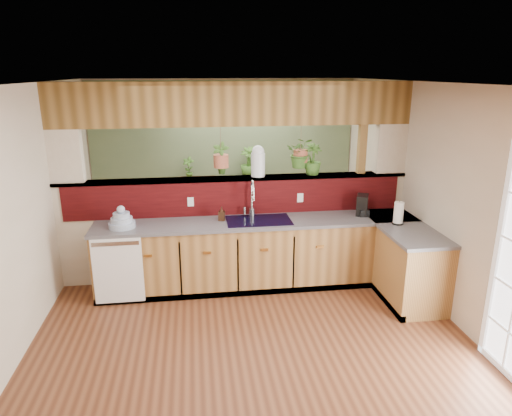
{
  "coord_description": "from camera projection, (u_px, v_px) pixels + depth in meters",
  "views": [
    {
      "loc": [
        -0.54,
        -4.47,
        2.73
      ],
      "look_at": [
        0.18,
        0.7,
        1.15
      ],
      "focal_mm": 32.0,
      "sensor_mm": 36.0,
      "label": 1
    }
  ],
  "objects": [
    {
      "name": "ground",
      "position": [
        249.0,
        325.0,
        5.1
      ],
      "size": [
        4.6,
        7.0,
        0.01
      ],
      "primitive_type": "cube",
      "color": "#59301B",
      "rests_on": "ground"
    },
    {
      "name": "ceiling",
      "position": [
        248.0,
        84.0,
        4.35
      ],
      "size": [
        4.6,
        7.0,
        0.01
      ],
      "primitive_type": "cube",
      "color": "brown",
      "rests_on": "ground"
    },
    {
      "name": "wall_back",
      "position": [
        224.0,
        155.0,
        8.04
      ],
      "size": [
        4.6,
        0.02,
        2.6
      ],
      "primitive_type": "cube",
      "color": "beige",
      "rests_on": "ground"
    },
    {
      "name": "wall_left",
      "position": [
        13.0,
        224.0,
        4.42
      ],
      "size": [
        0.02,
        7.0,
        2.6
      ],
      "primitive_type": "cube",
      "color": "beige",
      "rests_on": "ground"
    },
    {
      "name": "wall_right",
      "position": [
        455.0,
        206.0,
        5.02
      ],
      "size": [
        0.02,
        7.0,
        2.6
      ],
      "primitive_type": "cube",
      "color": "beige",
      "rests_on": "ground"
    },
    {
      "name": "pass_through_partition",
      "position": [
        238.0,
        192.0,
        6.03
      ],
      "size": [
        4.6,
        0.21,
        2.6
      ],
      "color": "beige",
      "rests_on": "ground"
    },
    {
      "name": "pass_through_ledge",
      "position": [
        236.0,
        178.0,
        5.98
      ],
      "size": [
        4.6,
        0.21,
        0.04
      ],
      "primitive_type": "cube",
      "color": "brown",
      "rests_on": "ground"
    },
    {
      "name": "header_beam",
      "position": [
        235.0,
        104.0,
        5.7
      ],
      "size": [
        4.6,
        0.15,
        0.55
      ],
      "primitive_type": "cube",
      "color": "brown",
      "rests_on": "ground"
    },
    {
      "name": "sage_backwall",
      "position": [
        224.0,
        155.0,
        8.02
      ],
      "size": [
        4.55,
        0.02,
        2.55
      ],
      "primitive_type": "cube",
      "color": "#5C724D",
      "rests_on": "ground"
    },
    {
      "name": "countertop",
      "position": [
        305.0,
        254.0,
        5.9
      ],
      "size": [
        4.14,
        1.52,
        0.9
      ],
      "color": "brown",
      "rests_on": "ground"
    },
    {
      "name": "dishwasher",
      "position": [
        118.0,
        270.0,
        5.4
      ],
      "size": [
        0.58,
        0.03,
        0.82
      ],
      "color": "white",
      "rests_on": "ground"
    },
    {
      "name": "navy_sink",
      "position": [
        259.0,
        226.0,
        5.82
      ],
      "size": [
        0.82,
        0.5,
        0.18
      ],
      "color": "black",
      "rests_on": "countertop"
    },
    {
      "name": "faucet",
      "position": [
        252.0,
        197.0,
        5.85
      ],
      "size": [
        0.22,
        0.22,
        0.5
      ],
      "color": "#B7B7B2",
      "rests_on": "countertop"
    },
    {
      "name": "dish_stack",
      "position": [
        122.0,
        221.0,
        5.51
      ],
      "size": [
        0.32,
        0.32,
        0.28
      ],
      "color": "#9AABC7",
      "rests_on": "countertop"
    },
    {
      "name": "soap_dispenser",
      "position": [
        222.0,
        214.0,
        5.77
      ],
      "size": [
        0.1,
        0.1,
        0.18
      ],
      "primitive_type": "imported",
      "rotation": [
        0.0,
        0.0,
        -0.2
      ],
      "color": "#3D2416",
      "rests_on": "countertop"
    },
    {
      "name": "coffee_maker",
      "position": [
        362.0,
        206.0,
        5.99
      ],
      "size": [
        0.14,
        0.24,
        0.27
      ],
      "rotation": [
        0.0,
        0.0,
        -0.4
      ],
      "color": "black",
      "rests_on": "countertop"
    },
    {
      "name": "paper_towel",
      "position": [
        398.0,
        213.0,
        5.62
      ],
      "size": [
        0.14,
        0.14,
        0.3
      ],
      "color": "black",
      "rests_on": "countertop"
    },
    {
      "name": "glass_jar",
      "position": [
        258.0,
        161.0,
        5.95
      ],
      "size": [
        0.18,
        0.18,
        0.41
      ],
      "color": "silver",
      "rests_on": "pass_through_ledge"
    },
    {
      "name": "ledge_plant_right",
      "position": [
        313.0,
        159.0,
        6.05
      ],
      "size": [
        0.29,
        0.29,
        0.42
      ],
      "primitive_type": "imported",
      "rotation": [
        0.0,
        0.0,
        0.26
      ],
      "color": "#335D20",
      "rests_on": "pass_through_ledge"
    },
    {
      "name": "hanging_plant_a",
      "position": [
        221.0,
        148.0,
        5.84
      ],
      "size": [
        0.26,
        0.22,
        0.54
      ],
      "color": "brown",
      "rests_on": "header_beam"
    },
    {
      "name": "hanging_plant_b",
      "position": [
        301.0,
        140.0,
        5.95
      ],
      "size": [
        0.43,
        0.4,
        0.52
      ],
      "color": "brown",
      "rests_on": "header_beam"
    },
    {
      "name": "shelving_console",
      "position": [
        218.0,
        203.0,
        8.02
      ],
      "size": [
        1.36,
        0.85,
        0.88
      ],
      "primitive_type": "cube",
      "rotation": [
        0.0,
        0.0,
        -0.4
      ],
      "color": "black",
      "rests_on": "ground"
    },
    {
      "name": "shelf_plant_a",
      "position": [
        189.0,
        168.0,
        7.77
      ],
      "size": [
        0.24,
        0.21,
        0.38
      ],
      "primitive_type": "imported",
      "rotation": [
        0.0,
        0.0,
        -0.42
      ],
      "color": "#335D20",
      "rests_on": "shelving_console"
    },
    {
      "name": "shelf_plant_b",
      "position": [
        249.0,
        162.0,
        7.88
      ],
      "size": [
        0.35,
        0.35,
        0.53
      ],
      "primitive_type": "imported",
      "rotation": [
        0.0,
        0.0,
        -0.19
      ],
      "color": "#335D20",
      "rests_on": "shelving_console"
    },
    {
      "name": "floor_plant",
      "position": [
        264.0,
        216.0,
        7.73
      ],
      "size": [
        0.68,
        0.6,
        0.71
      ],
      "primitive_type": "imported",
      "rotation": [
        0.0,
        0.0,
        -0.08
      ],
      "color": "#335D20",
      "rests_on": "ground"
    }
  ]
}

